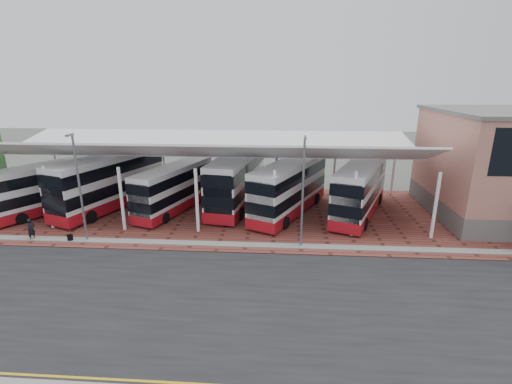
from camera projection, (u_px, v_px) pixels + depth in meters
ground at (270, 294)px, 20.97m from camera, size 140.00×140.00×0.00m
road at (270, 304)px, 20.02m from camera, size 120.00×14.00×0.02m
forecourt at (297, 214)px, 33.24m from camera, size 72.00×16.00×0.06m
north_kerb at (273, 246)px, 26.87m from camera, size 120.00×0.80×0.14m
canopy at (209, 148)px, 32.97m from camera, size 37.00×11.63×7.07m
lamp_west at (79, 185)px, 26.59m from camera, size 0.16×0.90×8.07m
lamp_east at (303, 189)px, 25.56m from camera, size 0.16×0.90×8.07m
bus_0 at (51, 187)px, 33.64m from camera, size 7.56×10.38×4.38m
bus_1 at (110, 182)px, 34.35m from camera, size 6.73×12.27×4.96m
bus_2 at (175, 188)px, 33.77m from camera, size 5.34×10.25×4.13m
bus_3 at (237, 180)px, 35.02m from camera, size 4.51×12.16×4.90m
bus_4 at (290, 188)px, 32.95m from camera, size 7.17×11.37×4.67m
bus_5 at (360, 189)px, 32.67m from camera, size 6.69×11.33×4.61m
pedestrian at (31, 229)px, 27.74m from camera, size 0.60×0.71×1.65m
suitcase at (70, 238)px, 27.58m from camera, size 0.32×0.23×0.55m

